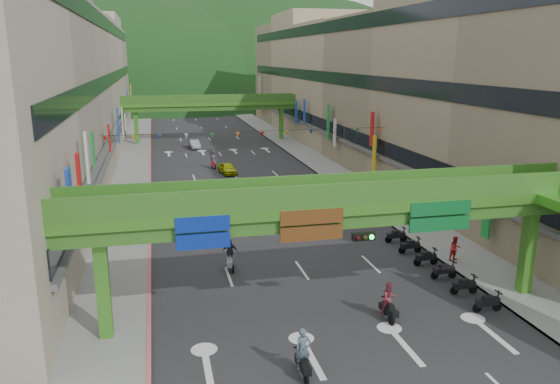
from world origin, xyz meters
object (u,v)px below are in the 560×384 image
(pedestrian_red, at_px, (455,251))
(scooter_rider_near, at_px, (303,354))
(scooter_rider_mid, at_px, (389,301))
(car_yellow, at_px, (227,169))
(car_silver, at_px, (194,144))
(overpass_near, at_px, (358,219))

(pedestrian_red, bearing_deg, scooter_rider_near, -149.41)
(scooter_rider_mid, relative_size, car_yellow, 0.54)
(scooter_rider_mid, distance_m, car_yellow, 36.38)
(car_silver, bearing_deg, pedestrian_red, -80.52)
(scooter_rider_mid, relative_size, car_silver, 0.53)
(overpass_near, xyz_separation_m, car_yellow, (-1.64, 35.66, -4.59))
(scooter_rider_near, relative_size, car_silver, 0.57)
(scooter_rider_near, bearing_deg, overpass_near, 48.52)
(overpass_near, distance_m, pedestrian_red, 11.44)
(car_yellow, bearing_deg, pedestrian_red, -80.09)
(scooter_rider_near, bearing_deg, car_yellow, 86.81)
(pedestrian_red, bearing_deg, overpass_near, -154.97)
(scooter_rider_mid, bearing_deg, pedestrian_red, 40.81)
(scooter_rider_near, xyz_separation_m, car_yellow, (2.23, 40.04, -0.38))
(scooter_rider_near, relative_size, car_yellow, 0.58)
(car_silver, bearing_deg, overpass_near, -91.24)
(scooter_rider_near, relative_size, pedestrian_red, 1.34)
(scooter_rider_near, height_order, pedestrian_red, scooter_rider_near)
(pedestrian_red, bearing_deg, car_silver, 97.09)
(overpass_near, distance_m, scooter_rider_mid, 4.51)
(scooter_rider_near, height_order, scooter_rider_mid, scooter_rider_near)
(scooter_rider_mid, height_order, car_yellow, scooter_rider_mid)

